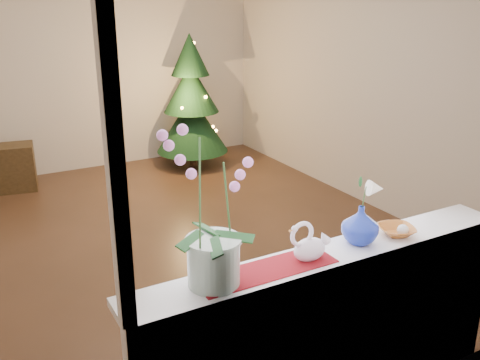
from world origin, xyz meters
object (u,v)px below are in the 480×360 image
object	(u,v)px
swan	(310,241)
amber_dish	(396,231)
orchid_pot	(213,207)
xmas_tree	(191,101)
side_table	(2,169)
blue_vase	(361,222)
paperweight	(403,230)

from	to	relation	value
swan	amber_dish	xyz separation A→B (m)	(0.58, 0.00, -0.08)
orchid_pot	swan	size ratio (longest dim) A/B	3.15
xmas_tree	side_table	world-z (taller)	xmas_tree
orchid_pot	xmas_tree	size ratio (longest dim) A/B	0.44
blue_vase	side_table	distance (m)	4.71
paperweight	amber_dish	world-z (taller)	paperweight
swan	side_table	world-z (taller)	swan
orchid_pot	side_table	bearing A→B (deg)	96.01
paperweight	side_table	world-z (taller)	paperweight
amber_dish	orchid_pot	bearing A→B (deg)	179.28
amber_dish	xmas_tree	xyz separation A→B (m)	(0.74, 4.32, -0.09)
blue_vase	swan	bearing A→B (deg)	-175.35
orchid_pot	side_table	distance (m)	4.60
swan	amber_dish	world-z (taller)	swan
orchid_pot	amber_dish	size ratio (longest dim) A/B	4.58
orchid_pot	xmas_tree	xyz separation A→B (m)	(1.83, 4.31, -0.44)
blue_vase	side_table	bearing A→B (deg)	106.47
amber_dish	swan	bearing A→B (deg)	-179.55
swan	blue_vase	xyz separation A→B (m)	(0.34, 0.03, 0.02)
orchid_pot	paperweight	world-z (taller)	orchid_pot
paperweight	amber_dish	bearing A→B (deg)	122.59
amber_dish	side_table	xyz separation A→B (m)	(-1.56, 4.47, -0.68)
side_table	swan	bearing A→B (deg)	-67.73
amber_dish	xmas_tree	size ratio (longest dim) A/B	0.10
orchid_pot	paperweight	distance (m)	1.15
swan	orchid_pot	bearing A→B (deg)	153.50
blue_vase	amber_dish	world-z (taller)	blue_vase
xmas_tree	blue_vase	bearing A→B (deg)	-102.84
side_table	xmas_tree	bearing A→B (deg)	6.19
swan	xmas_tree	xyz separation A→B (m)	(1.32, 4.33, -0.17)
paperweight	orchid_pot	bearing A→B (deg)	177.89
orchid_pot	swan	distance (m)	0.57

